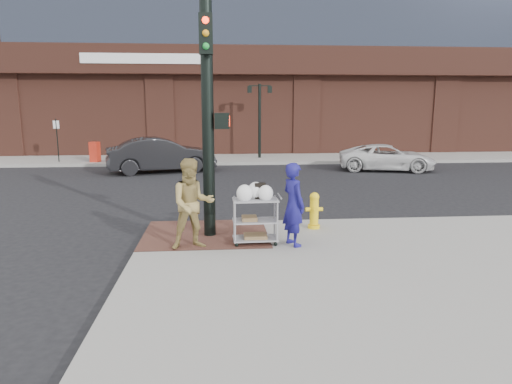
{
  "coord_description": "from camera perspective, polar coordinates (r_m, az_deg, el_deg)",
  "views": [
    {
      "loc": [
        -0.28,
        -9.18,
        3.04
      ],
      "look_at": [
        0.49,
        0.14,
        1.25
      ],
      "focal_mm": 32.0,
      "sensor_mm": 36.0,
      "label": 1
    }
  ],
  "objects": [
    {
      "name": "ground",
      "position": [
        9.67,
        -2.84,
        -7.49
      ],
      "size": [
        220.0,
        220.0,
        0.0
      ],
      "primitive_type": "plane",
      "color": "black",
      "rests_on": "ground"
    },
    {
      "name": "sidewalk_far",
      "position": [
        43.22,
        12.57,
        6.66
      ],
      "size": [
        65.0,
        36.0,
        0.15
      ],
      "primitive_type": "cube",
      "color": "gray",
      "rests_on": "ground"
    },
    {
      "name": "brick_curb_ramp",
      "position": [
        10.49,
        -6.3,
        -5.19
      ],
      "size": [
        2.8,
        2.4,
        0.01
      ],
      "primitive_type": "cube",
      "color": "#522E26",
      "rests_on": "sidewalk_near"
    },
    {
      "name": "lamp_post",
      "position": [
        25.29,
        0.45,
        9.89
      ],
      "size": [
        1.32,
        0.22,
        4.0
      ],
      "color": "black",
      "rests_on": "sidewalk_far"
    },
    {
      "name": "parking_sign",
      "position": [
        25.6,
        -23.58,
        5.94
      ],
      "size": [
        0.05,
        0.05,
        2.2
      ],
      "primitive_type": "cylinder",
      "color": "black",
      "rests_on": "sidewalk_far"
    },
    {
      "name": "traffic_signal_pole",
      "position": [
        9.95,
        -5.93,
        9.58
      ],
      "size": [
        0.61,
        0.51,
        5.0
      ],
      "color": "black",
      "rests_on": "sidewalk_near"
    },
    {
      "name": "woman_blue",
      "position": [
        9.45,
        4.71,
        -1.55
      ],
      "size": [
        0.63,
        0.75,
        1.74
      ],
      "primitive_type": "imported",
      "rotation": [
        0.0,
        0.0,
        1.97
      ],
      "color": "navy",
      "rests_on": "sidewalk_near"
    },
    {
      "name": "pedestrian_tan",
      "position": [
        9.29,
        -7.95,
        -1.5
      ],
      "size": [
        1.03,
        0.88,
        1.85
      ],
      "primitive_type": "imported",
      "rotation": [
        0.0,
        0.0,
        0.22
      ],
      "color": "#9B8449",
      "rests_on": "sidewalk_near"
    },
    {
      "name": "sedan_dark",
      "position": [
        21.27,
        -11.78,
        4.56
      ],
      "size": [
        5.09,
        2.85,
        1.59
      ],
      "primitive_type": "imported",
      "rotation": [
        0.0,
        0.0,
        1.83
      ],
      "color": "black",
      "rests_on": "ground"
    },
    {
      "name": "minivan_white",
      "position": [
        22.28,
        16.04,
        4.17
      ],
      "size": [
        4.74,
        2.98,
        1.22
      ],
      "primitive_type": "imported",
      "rotation": [
        0.0,
        0.0,
        1.34
      ],
      "color": "silver",
      "rests_on": "ground"
    },
    {
      "name": "utility_cart",
      "position": [
        9.56,
        -0.08,
        -3.08
      ],
      "size": [
        0.95,
        0.55,
        1.3
      ],
      "color": "gray",
      "rests_on": "sidewalk_near"
    },
    {
      "name": "fire_hydrant",
      "position": [
        10.89,
        7.28,
        -2.24
      ],
      "size": [
        0.41,
        0.29,
        0.87
      ],
      "color": "yellow",
      "rests_on": "sidewalk_near"
    },
    {
      "name": "newsbox_red",
      "position": [
        24.88,
        -19.49,
        4.75
      ],
      "size": [
        0.53,
        0.5,
        1.03
      ],
      "primitive_type": "cube",
      "rotation": [
        0.0,
        0.0,
        -0.29
      ],
      "color": "red",
      "rests_on": "sidewalk_far"
    },
    {
      "name": "newsbox_yellow",
      "position": [
        24.83,
        -15.97,
        4.77
      ],
      "size": [
        0.48,
        0.46,
        0.88
      ],
      "primitive_type": "cube",
      "rotation": [
        0.0,
        0.0,
        0.41
      ],
      "color": "yellow",
      "rests_on": "sidewalk_far"
    },
    {
      "name": "newsbox_blue",
      "position": [
        25.41,
        -19.52,
        4.74
      ],
      "size": [
        0.48,
        0.46,
        0.92
      ],
      "primitive_type": "cube",
      "rotation": [
        0.0,
        0.0,
        0.35
      ],
      "color": "navy",
      "rests_on": "sidewalk_far"
    }
  ]
}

